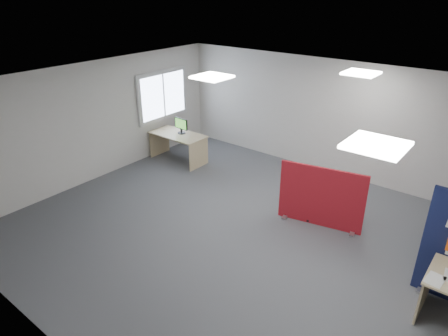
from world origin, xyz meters
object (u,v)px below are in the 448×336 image
Objects in this scene: red_divider at (321,198)px; office_chair at (319,191)px; second_desk at (179,140)px; monitor_second at (181,125)px.

red_divider is 1.59× the size of office_chair.
office_chair is (4.08, -0.34, 0.02)m from second_desk.
office_chair is at bearing -0.98° from monitor_second.
monitor_second is at bearing 57.59° from second_desk.
monitor_second is at bearing 178.61° from office_chair.
red_divider is at bearing -4.14° from monitor_second.
second_desk is 0.41m from monitor_second.
monitor_second is (0.04, 0.06, 0.40)m from second_desk.
red_divider is 1.08× the size of second_desk.
red_divider reaches higher than monitor_second.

